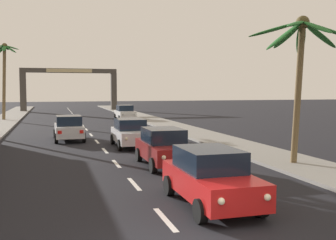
% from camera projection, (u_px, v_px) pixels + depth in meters
% --- Properties ---
extents(sidewalk_right, '(3.20, 110.00, 0.14)m').
position_uv_depth(sidewalk_right, '(202.00, 135.00, 29.38)').
color(sidewalk_right, gray).
rests_on(sidewalk_right, ground).
extents(lane_markings, '(4.28, 88.34, 0.01)m').
position_uv_depth(lane_markings, '(102.00, 139.00, 27.34)').
color(lane_markings, silver).
rests_on(lane_markings, ground).
extents(sedan_lead_at_stop_bar, '(1.95, 4.45, 1.68)m').
position_uv_depth(sedan_lead_at_stop_bar, '(210.00, 176.00, 11.78)').
color(sedan_lead_at_stop_bar, red).
rests_on(sedan_lead_at_stop_bar, ground).
extents(sedan_third_in_queue, '(1.95, 4.45, 1.68)m').
position_uv_depth(sedan_third_in_queue, '(164.00, 147.00, 17.90)').
color(sedan_third_in_queue, maroon).
rests_on(sedan_third_in_queue, ground).
extents(sedan_fifth_in_queue, '(1.98, 4.46, 1.68)m').
position_uv_depth(sedan_fifth_in_queue, '(130.00, 133.00, 23.82)').
color(sedan_fifth_in_queue, silver).
rests_on(sedan_fifth_in_queue, ground).
extents(sedan_oncoming_far, '(2.00, 4.47, 1.68)m').
position_uv_depth(sedan_oncoming_far, '(69.00, 128.00, 26.81)').
color(sedan_oncoming_far, silver).
rests_on(sedan_oncoming_far, ground).
extents(sedan_parked_nearest_kerb, '(1.96, 4.46, 1.68)m').
position_uv_depth(sedan_parked_nearest_kerb, '(125.00, 112.00, 44.78)').
color(sedan_parked_nearest_kerb, silver).
rests_on(sedan_parked_nearest_kerb, ground).
extents(palm_left_farthest, '(2.94, 3.05, 8.48)m').
position_uv_depth(palm_left_farthest, '(4.00, 66.00, 43.45)').
color(palm_left_farthest, brown).
rests_on(palm_left_farthest, ground).
extents(palm_right_second, '(4.35, 4.66, 6.68)m').
position_uv_depth(palm_right_second, '(300.00, 49.00, 17.64)').
color(palm_right_second, brown).
rests_on(palm_right_second, ground).
extents(town_gateway_arch, '(14.92, 0.90, 6.76)m').
position_uv_depth(town_gateway_arch, '(70.00, 83.00, 63.22)').
color(town_gateway_arch, '#423D38').
rests_on(town_gateway_arch, ground).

